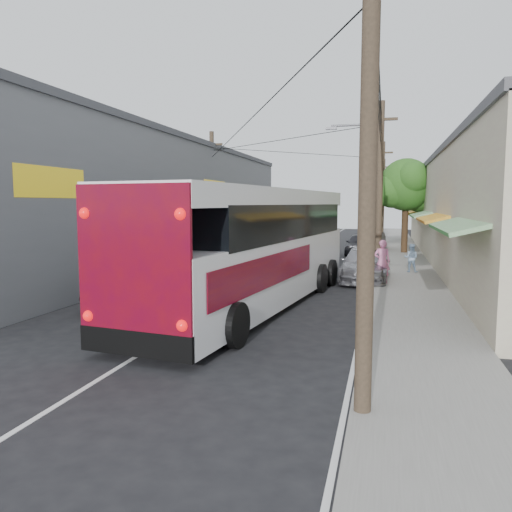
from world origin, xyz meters
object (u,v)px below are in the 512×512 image
Objects in this scene: pedestrian_far at (411,258)px; parked_car_far at (373,241)px; coach_bus at (256,246)px; pedestrian_near at (382,261)px; parked_car_mid at (359,244)px; jeepney at (141,285)px; parked_suv at (364,265)px.

parked_car_far is at bearing -70.17° from pedestrian_far.
coach_bus is 7.58× the size of pedestrian_near.
pedestrian_far reaches higher than parked_car_mid.
jeepney is at bearing 56.69° from pedestrian_far.
coach_bus is at bearing 51.02° from pedestrian_near.
pedestrian_near is (4.19, 5.37, -1.02)m from coach_bus.
parked_suv is 1.18× the size of parked_car_mid.
parked_suv is (7.30, 7.48, 0.06)m from jeepney.
coach_bus reaches higher than pedestrian_near.
parked_suv reaches higher than parked_car_far.
jeepney is 10.46m from parked_suv.
parked_car_mid is (2.59, 18.46, -1.34)m from coach_bus.
parked_suv is 3.58× the size of pedestrian_far.
coach_bus is 2.79× the size of parked_suv.
parked_car_far is at bearing -88.25° from pedestrian_near.
pedestrian_far is at bearing 66.44° from coach_bus.
parked_suv is 2.72× the size of pedestrian_near.
coach_bus is 10.90m from pedestrian_far.
parked_suv is 1.20× the size of parked_car_far.
coach_bus reaches higher than jeepney.
pedestrian_far reaches higher than parked_car_far.
parked_car_mid reaches higher than jeepney.
parked_car_far is (0.00, 14.98, -0.04)m from parked_suv.
parked_car_mid is at bearing -98.03° from parked_car_far.
parked_suv is at bearing -59.42° from pedestrian_near.
parked_suv is at bearing -84.19° from parked_car_mid.
coach_bus is 4.24m from jeepney.
parked_car_far is 2.99× the size of pedestrian_far.
pedestrian_near is at bearing -81.15° from parked_car_far.
coach_bus is at bearing 68.96° from pedestrian_far.
pedestrian_far is (2.17, -12.36, 0.13)m from parked_car_far.
parked_car_far is (0.80, 3.19, -0.03)m from parked_car_mid.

